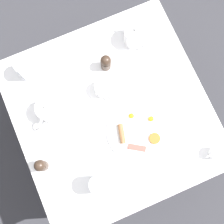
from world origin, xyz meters
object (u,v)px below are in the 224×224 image
at_px(teacup_with_saucer_left, 104,89).
at_px(water_glass_short, 99,184).
at_px(creamer_jug, 216,153).
at_px(fork_by_plate, 71,151).
at_px(pepper_grinder, 106,62).
at_px(salt_grinder, 41,166).
at_px(knife_by_plate, 71,65).
at_px(teapot_near, 49,110).
at_px(teapot_far, 135,35).
at_px(water_glass_tall, 26,68).
at_px(breakfast_plate, 139,131).

relative_size(teacup_with_saucer_left, water_glass_short, 1.01).
height_order(creamer_jug, fork_by_plate, creamer_jug).
height_order(creamer_jug, pepper_grinder, pepper_grinder).
bearing_deg(pepper_grinder, salt_grinder, 35.96).
bearing_deg(pepper_grinder, fork_by_plate, 45.37).
relative_size(creamer_jug, knife_by_plate, 0.52).
distance_m(teapot_near, pepper_grinder, 0.35).
bearing_deg(teacup_with_saucer_left, creamer_jug, 126.14).
height_order(water_glass_short, salt_grinder, water_glass_short).
bearing_deg(teapot_near, teapot_far, -23.69).
bearing_deg(water_glass_short, water_glass_tall, -79.97).
bearing_deg(fork_by_plate, pepper_grinder, -134.63).
distance_m(teapot_far, fork_by_plate, 0.64).
relative_size(teacup_with_saucer_left, knife_by_plate, 0.83).
xyz_separation_m(breakfast_plate, fork_by_plate, (0.33, -0.04, -0.01)).
xyz_separation_m(water_glass_short, fork_by_plate, (0.07, -0.19, -0.07)).
bearing_deg(knife_by_plate, teacup_with_saucer_left, 118.76).
bearing_deg(water_glass_short, creamer_jug, 171.46).
relative_size(teapot_near, knife_by_plate, 0.96).
distance_m(breakfast_plate, teacup_with_saucer_left, 0.26).
relative_size(water_glass_tall, fork_by_plate, 0.78).
distance_m(teapot_far, creamer_jug, 0.67).
bearing_deg(pepper_grinder, breakfast_plate, 92.54).
height_order(teapot_near, salt_grinder, teapot_near).
bearing_deg(water_glass_short, salt_grinder, -40.65).
bearing_deg(creamer_jug, breakfast_plate, -39.92).
relative_size(breakfast_plate, teapot_far, 1.68).
relative_size(fork_by_plate, knife_by_plate, 1.02).
bearing_deg(teapot_far, water_glass_short, 115.21).
xyz_separation_m(water_glass_tall, salt_grinder, (0.10, 0.45, -0.01)).
bearing_deg(teapot_far, pepper_grinder, 83.24).
height_order(pepper_grinder, salt_grinder, same).
height_order(teapot_far, pepper_grinder, teapot_far).
bearing_deg(creamer_jug, pepper_grinder, -63.49).
bearing_deg(knife_by_plate, water_glass_short, 80.91).
distance_m(teapot_near, water_glass_short, 0.41).
distance_m(pepper_grinder, fork_by_plate, 0.45).
bearing_deg(breakfast_plate, water_glass_short, 29.79).
distance_m(water_glass_tall, water_glass_short, 0.64).
xyz_separation_m(breakfast_plate, pepper_grinder, (0.02, -0.36, 0.05)).
relative_size(pepper_grinder, knife_by_plate, 0.65).
distance_m(breakfast_plate, knife_by_plate, 0.46).
height_order(breakfast_plate, teapot_near, teapot_near).
distance_m(pepper_grinder, knife_by_plate, 0.18).
bearing_deg(teacup_with_saucer_left, breakfast_plate, 106.38).
distance_m(teapot_near, salt_grinder, 0.26).
relative_size(teapot_far, water_glass_tall, 1.42).
xyz_separation_m(breakfast_plate, teapot_near, (0.35, -0.25, 0.04)).
xyz_separation_m(teapot_near, teacup_with_saucer_left, (-0.28, 0.00, -0.02)).
xyz_separation_m(creamer_jug, fork_by_plate, (0.61, -0.27, -0.03)).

